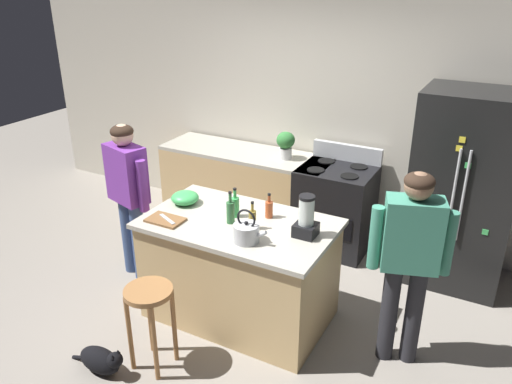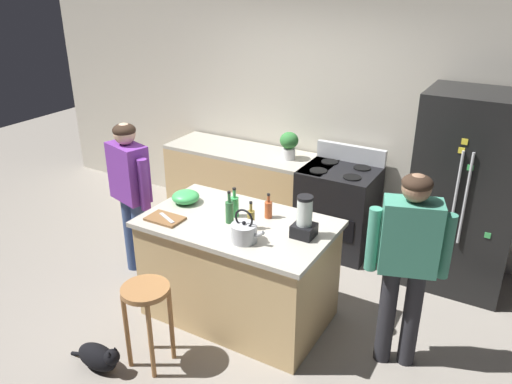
{
  "view_description": "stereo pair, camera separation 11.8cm",
  "coord_description": "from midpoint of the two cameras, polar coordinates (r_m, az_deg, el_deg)",
  "views": [
    {
      "loc": [
        1.88,
        -3.2,
        2.82
      ],
      "look_at": [
        0.0,
        0.3,
        1.07
      ],
      "focal_mm": 35.65,
      "sensor_mm": 36.0,
      "label": 1
    },
    {
      "loc": [
        1.98,
        -3.14,
        2.82
      ],
      "look_at": [
        0.0,
        0.3,
        1.07
      ],
      "focal_mm": 35.65,
      "sensor_mm": 36.0,
      "label": 2
    }
  ],
  "objects": [
    {
      "name": "person_by_island_left",
      "position": [
        4.91,
        -13.28,
        0.64
      ],
      "size": [
        0.59,
        0.32,
        1.55
      ],
      "color": "#384C7A",
      "rests_on": "ground_plane"
    },
    {
      "name": "cat",
      "position": [
        4.22,
        -16.41,
        -17.33
      ],
      "size": [
        0.52,
        0.18,
        0.26
      ],
      "color": "black",
      "rests_on": "ground_plane"
    },
    {
      "name": "bottle_cooking_sauce",
      "position": [
        4.2,
        2.2,
        -1.91
      ],
      "size": [
        0.06,
        0.06,
        0.22
      ],
      "color": "#B24C26",
      "rests_on": "kitchen_island"
    },
    {
      "name": "stove_range",
      "position": [
        5.49,
        9.77,
        -1.86
      ],
      "size": [
        0.76,
        0.65,
        1.1
      ],
      "color": "black",
      "rests_on": "ground_plane"
    },
    {
      "name": "refrigerator",
      "position": [
        5.05,
        23.12,
        -0.12
      ],
      "size": [
        0.9,
        0.73,
        1.86
      ],
      "color": "black",
      "rests_on": "ground_plane"
    },
    {
      "name": "person_by_sink_right",
      "position": [
        3.81,
        17.48,
        -6.76
      ],
      "size": [
        0.59,
        0.33,
        1.57
      ],
      "color": "#26262B",
      "rests_on": "ground_plane"
    },
    {
      "name": "ground_plane",
      "position": [
        4.66,
        -1.15,
        -13.42
      ],
      "size": [
        14.0,
        14.0,
        0.0
      ],
      "primitive_type": "plane",
      "color": "gray"
    },
    {
      "name": "blender_appliance",
      "position": [
        3.9,
        6.31,
        -3.12
      ],
      "size": [
        0.17,
        0.17,
        0.34
      ],
      "color": "black",
      "rests_on": "kitchen_island"
    },
    {
      "name": "back_wall",
      "position": [
        5.66,
        9.06,
        8.5
      ],
      "size": [
        8.0,
        0.1,
        2.7
      ],
      "primitive_type": "cube",
      "color": "beige",
      "rests_on": "ground_plane"
    },
    {
      "name": "bottle_vinegar",
      "position": [
        4.02,
        0.27,
        -3.03
      ],
      "size": [
        0.06,
        0.06,
        0.24
      ],
      "color": "olive",
      "rests_on": "kitchen_island"
    },
    {
      "name": "potted_plant",
      "position": [
        5.5,
        4.34,
        5.43
      ],
      "size": [
        0.2,
        0.2,
        0.3
      ],
      "color": "silver",
      "rests_on": "back_counter_run"
    },
    {
      "name": "bar_stool",
      "position": [
        3.92,
        -11.28,
        -12.34
      ],
      "size": [
        0.36,
        0.36,
        0.69
      ],
      "color": "#9E6B3D",
      "rests_on": "ground_plane"
    },
    {
      "name": "back_counter_run",
      "position": [
        5.94,
        -0.11,
        0.4
      ],
      "size": [
        2.0,
        0.64,
        0.92
      ],
      "color": "tan",
      "rests_on": "ground_plane"
    },
    {
      "name": "cutting_board",
      "position": [
        4.25,
        -9.4,
        -2.98
      ],
      "size": [
        0.3,
        0.2,
        0.02
      ],
      "primitive_type": "cube",
      "color": "brown",
      "rests_on": "kitchen_island"
    },
    {
      "name": "tea_kettle",
      "position": [
        3.84,
        -0.45,
        -4.5
      ],
      "size": [
        0.28,
        0.2,
        0.27
      ],
      "color": "#B7BABF",
      "rests_on": "kitchen_island"
    },
    {
      "name": "bottle_soda",
      "position": [
        4.22,
        -1.63,
        -1.57
      ],
      "size": [
        0.07,
        0.07,
        0.26
      ],
      "color": "#3FB259",
      "rests_on": "kitchen_island"
    },
    {
      "name": "bottle_olive_oil",
      "position": [
        4.11,
        -2.18,
        -2.17
      ],
      "size": [
        0.07,
        0.07,
        0.28
      ],
      "color": "#2D6638",
      "rests_on": "kitchen_island"
    },
    {
      "name": "kitchen_island",
      "position": [
        4.39,
        -1.2,
        -8.64
      ],
      "size": [
        1.57,
        0.94,
        0.92
      ],
      "color": "tan",
      "rests_on": "ground_plane"
    },
    {
      "name": "chef_knife",
      "position": [
        4.23,
        -9.2,
        -2.88
      ],
      "size": [
        0.21,
        0.12,
        0.01
      ],
      "primitive_type": "cube",
      "rotation": [
        0.0,
        0.0,
        -0.43
      ],
      "color": "#B7BABF",
      "rests_on": "cutting_board"
    },
    {
      "name": "mixing_bowl",
      "position": [
        4.51,
        -7.16,
        -0.55
      ],
      "size": [
        0.24,
        0.24,
        0.11
      ],
      "primitive_type": "ellipsoid",
      "color": "#3FB259",
      "rests_on": "kitchen_island"
    }
  ]
}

